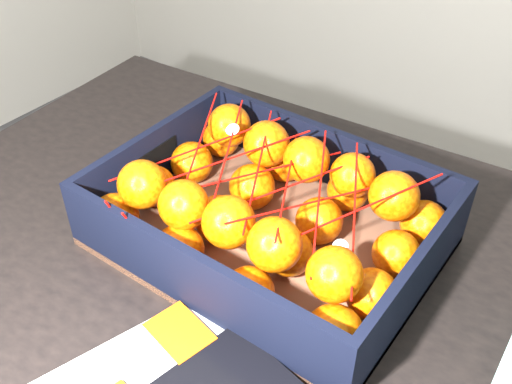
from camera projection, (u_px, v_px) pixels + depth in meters
The scene contains 4 objects.
table at pixel (278, 322), 0.85m from camera, with size 1.26×0.89×0.75m.
produce_crate at pixel (269, 226), 0.82m from camera, with size 0.44×0.33×0.11m.
clementine_heap at pixel (268, 208), 0.79m from camera, with size 0.42×0.31×0.12m.
mesh_net at pixel (261, 180), 0.76m from camera, with size 0.37×0.29×0.10m.
Camera 1 is at (0.36, -0.14, 1.33)m, focal length 41.62 mm.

